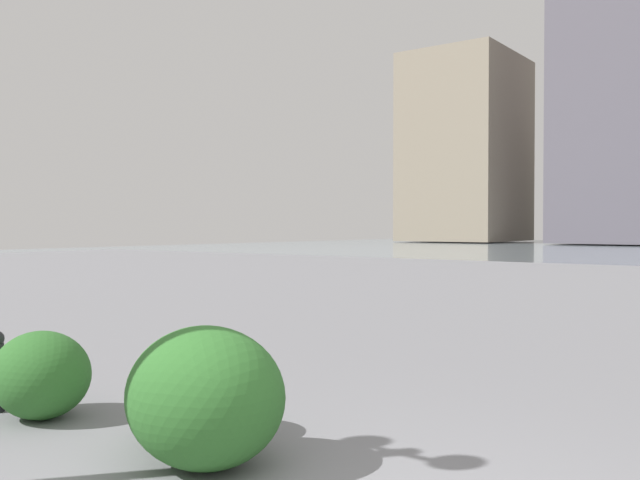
% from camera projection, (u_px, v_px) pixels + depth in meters
% --- Properties ---
extents(building_annex, '(10.47, 12.94, 19.64)m').
position_uv_depth(building_annex, '(466.00, 150.00, 73.22)').
color(building_annex, gray).
rests_on(building_annex, ground).
extents(shrub_low, '(0.77, 0.69, 0.66)m').
position_uv_depth(shrub_low, '(191.00, 391.00, 4.89)').
color(shrub_low, '#2D6628').
rests_on(shrub_low, ground).
extents(shrub_round, '(1.05, 0.94, 0.89)m').
position_uv_depth(shrub_round, '(205.00, 397.00, 4.25)').
color(shrub_round, '#2D6628').
rests_on(shrub_round, ground).
extents(shrub_wide, '(0.81, 0.73, 0.69)m').
position_uv_depth(shrub_wide, '(41.00, 375.00, 5.34)').
color(shrub_wide, '#2D6628').
rests_on(shrub_wide, ground).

